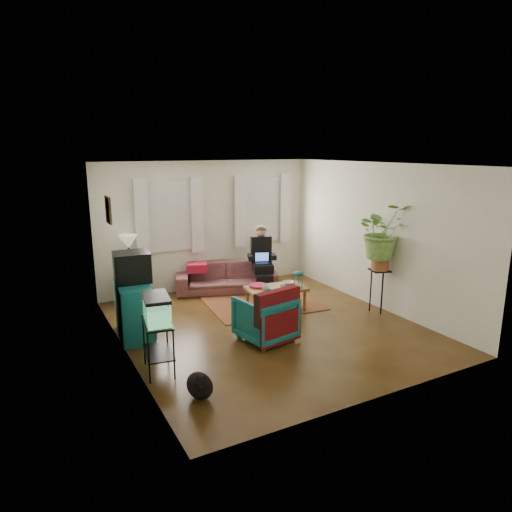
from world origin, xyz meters
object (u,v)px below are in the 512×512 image
side_table (131,284)px  coffee_table (276,299)px  aquarium_stand (158,347)px  plant_stand (378,291)px  armchair (265,316)px  dresser (134,310)px  sofa (226,272)px

side_table → coffee_table: 2.77m
aquarium_stand → coffee_table: bearing=35.4°
side_table → plant_stand: (3.72, -2.63, 0.05)m
side_table → plant_stand: size_ratio=0.87×
side_table → aquarium_stand: 3.02m
plant_stand → aquarium_stand: bearing=-174.9°
armchair → dresser: bearing=-42.1°
aquarium_stand → side_table: bearing=91.9°
plant_stand → sofa: bearing=128.3°
aquarium_stand → plant_stand: 4.08m
coffee_table → plant_stand: plant_stand is taller
side_table → dresser: (-0.34, -1.69, 0.09)m
sofa → aquarium_stand: bearing=-109.1°
sofa → dresser: (-2.19, -1.41, 0.03)m
dresser → coffee_table: bearing=4.3°
coffee_table → dresser: bearing=-172.7°
aquarium_stand → coffee_table: size_ratio=0.65×
armchair → coffee_table: armchair is taller
side_table → aquarium_stand: size_ratio=0.98×
dresser → aquarium_stand: dresser is taller
sofa → dresser: 2.61m
sofa → aquarium_stand: size_ratio=2.92×
dresser → sofa: bearing=38.2°
coffee_table → plant_stand: bearing=-21.5°
aquarium_stand → armchair: (1.72, 0.25, 0.04)m
plant_stand → side_table: bearing=144.7°
dresser → plant_stand: bearing=-7.8°
sofa → armchair: (-0.49, -2.48, -0.01)m
sofa → armchair: bearing=-81.3°
aquarium_stand → plant_stand: size_ratio=0.89×
side_table → sofa: bearing=-8.3°
side_table → aquarium_stand: bearing=-96.7°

